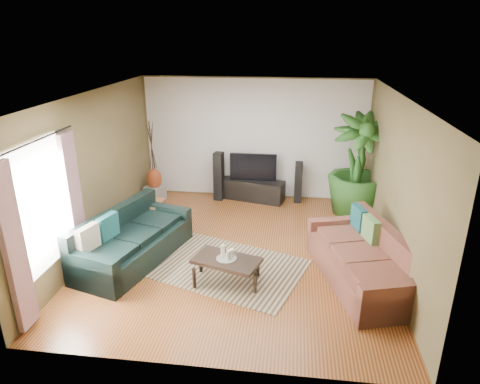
% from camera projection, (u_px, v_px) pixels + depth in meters
% --- Properties ---
extents(floor, '(5.50, 5.50, 0.00)m').
position_uv_depth(floor, '(239.00, 252.00, 7.47)').
color(floor, '#935626').
rests_on(floor, ground).
extents(ceiling, '(5.50, 5.50, 0.00)m').
position_uv_depth(ceiling, '(238.00, 96.00, 6.51)').
color(ceiling, white).
rests_on(ceiling, ground).
extents(wall_back, '(5.00, 0.00, 5.00)m').
position_uv_depth(wall_back, '(255.00, 139.00, 9.54)').
color(wall_back, brown).
rests_on(wall_back, ground).
extents(wall_front, '(5.00, 0.00, 5.00)m').
position_uv_depth(wall_front, '(204.00, 265.00, 4.44)').
color(wall_front, brown).
rests_on(wall_front, ground).
extents(wall_left, '(0.00, 5.50, 5.50)m').
position_uv_depth(wall_left, '(93.00, 173.00, 7.28)').
color(wall_left, brown).
rests_on(wall_left, ground).
extents(wall_right, '(0.00, 5.50, 5.50)m').
position_uv_depth(wall_right, '(397.00, 186.00, 6.69)').
color(wall_right, brown).
rests_on(wall_right, ground).
extents(backwall_panel, '(4.90, 0.00, 4.90)m').
position_uv_depth(backwall_panel, '(254.00, 139.00, 9.53)').
color(backwall_panel, white).
rests_on(backwall_panel, ground).
extents(window_pane, '(0.00, 1.80, 1.80)m').
position_uv_depth(window_pane, '(42.00, 206.00, 5.78)').
color(window_pane, white).
rests_on(window_pane, ground).
extents(curtain_near, '(0.08, 0.35, 2.20)m').
position_uv_depth(curtain_near, '(14.00, 249.00, 5.17)').
color(curtain_near, gray).
rests_on(curtain_near, ground).
extents(curtain_far, '(0.08, 0.35, 2.20)m').
position_uv_depth(curtain_far, '(75.00, 203.00, 6.56)').
color(curtain_far, gray).
rests_on(curtain_far, ground).
extents(curtain_rod, '(0.03, 1.90, 0.03)m').
position_uv_depth(curtain_rod, '(34.00, 142.00, 5.46)').
color(curtain_rod, black).
rests_on(curtain_rod, ground).
extents(sofa_left, '(1.53, 2.39, 0.85)m').
position_uv_depth(sofa_left, '(133.00, 237.00, 7.07)').
color(sofa_left, black).
rests_on(sofa_left, floor).
extents(sofa_right, '(1.59, 2.41, 0.85)m').
position_uv_depth(sofa_right, '(362.00, 256.00, 6.47)').
color(sofa_right, brown).
rests_on(sofa_right, floor).
extents(area_rug, '(2.77, 2.35, 0.01)m').
position_uv_depth(area_rug, '(227.00, 268.00, 6.97)').
color(area_rug, tan).
rests_on(area_rug, floor).
extents(coffee_table, '(1.11, 0.81, 0.41)m').
position_uv_depth(coffee_table, '(227.00, 271.00, 6.51)').
color(coffee_table, black).
rests_on(coffee_table, floor).
extents(candle_tray, '(0.31, 0.31, 0.01)m').
position_uv_depth(candle_tray, '(227.00, 258.00, 6.44)').
color(candle_tray, gray).
rests_on(candle_tray, coffee_table).
extents(candle_tall, '(0.06, 0.06, 0.20)m').
position_uv_depth(candle_tall, '(223.00, 251.00, 6.43)').
color(candle_tall, beige).
rests_on(candle_tall, candle_tray).
extents(candle_mid, '(0.06, 0.06, 0.15)m').
position_uv_depth(candle_mid, '(229.00, 255.00, 6.36)').
color(candle_mid, beige).
rests_on(candle_mid, candle_tray).
extents(candle_short, '(0.06, 0.06, 0.13)m').
position_uv_depth(candle_short, '(232.00, 253.00, 6.46)').
color(candle_short, '#EFE4CA').
rests_on(candle_short, candle_tray).
extents(tv_stand, '(1.48, 0.75, 0.47)m').
position_uv_depth(tv_stand, '(253.00, 190.00, 9.70)').
color(tv_stand, black).
rests_on(tv_stand, floor).
extents(television, '(1.04, 0.06, 0.61)m').
position_uv_depth(television, '(253.00, 167.00, 9.51)').
color(television, black).
rests_on(television, tv_stand).
extents(speaker_left, '(0.23, 0.25, 1.10)m').
position_uv_depth(speaker_left, '(219.00, 176.00, 9.61)').
color(speaker_left, black).
rests_on(speaker_left, floor).
extents(speaker_right, '(0.17, 0.19, 0.93)m').
position_uv_depth(speaker_right, '(298.00, 182.00, 9.50)').
color(speaker_right, black).
rests_on(speaker_right, floor).
extents(potted_plant, '(1.28, 1.28, 2.11)m').
position_uv_depth(potted_plant, '(358.00, 166.00, 8.64)').
color(potted_plant, '#23551C').
rests_on(potted_plant, floor).
extents(plant_pot, '(0.39, 0.39, 0.30)m').
position_uv_depth(plant_pot, '(354.00, 207.00, 8.96)').
color(plant_pot, black).
rests_on(plant_pot, floor).
extents(pedestal, '(0.46, 0.46, 0.37)m').
position_uv_depth(pedestal, '(155.00, 194.00, 9.61)').
color(pedestal, gray).
rests_on(pedestal, floor).
extents(vase, '(0.34, 0.34, 0.47)m').
position_uv_depth(vase, '(154.00, 179.00, 9.49)').
color(vase, maroon).
rests_on(vase, pedestal).
extents(side_table, '(0.59, 0.59, 0.56)m').
position_uv_depth(side_table, '(149.00, 215.00, 8.28)').
color(side_table, brown).
rests_on(side_table, floor).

